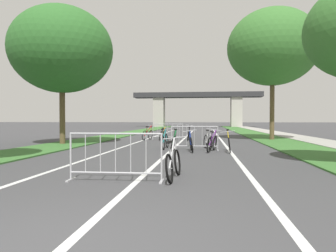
{
  "coord_description": "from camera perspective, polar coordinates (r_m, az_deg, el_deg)",
  "views": [
    {
      "loc": [
        1.46,
        -2.84,
        1.33
      ],
      "look_at": [
        -0.39,
        12.37,
        1.01
      ],
      "focal_mm": 32.72,
      "sensor_mm": 36.0,
      "label": 1
    }
  ],
  "objects": [
    {
      "name": "bicycle_yellow_2",
      "position": [
        12.85,
        11.33,
        -3.17
      ],
      "size": [
        0.56,
        1.7,
        0.93
      ],
      "rotation": [
        0.0,
        0.0,
        3.07
      ],
      "color": "black",
      "rests_on": "ground"
    },
    {
      "name": "crowd_barrier_third",
      "position": [
        20.38,
        -0.06,
        -1.1
      ],
      "size": [
        2.08,
        0.49,
        1.05
      ],
      "rotation": [
        0.0,
        0.0,
        -0.02
      ],
      "color": "#ADADB2",
      "rests_on": "ground"
    },
    {
      "name": "lane_stripe_center",
      "position": [
        21.51,
        3.04,
        -2.34
      ],
      "size": [
        0.14,
        37.16,
        0.01
      ],
      "primitive_type": "cube",
      "color": "silver",
      "rests_on": "ground"
    },
    {
      "name": "bicycle_red_1",
      "position": [
        20.06,
        -3.82,
        -1.57
      ],
      "size": [
        0.68,
        1.59,
        0.98
      ],
      "rotation": [
        0.0,
        0.0,
        -0.24
      ],
      "color": "black",
      "rests_on": "ground"
    },
    {
      "name": "overpass_bridge",
      "position": [
        56.03,
        5.45,
        4.36
      ],
      "size": [
        23.04,
        3.07,
        6.24
      ],
      "color": "#2D2D30",
      "rests_on": "ground"
    },
    {
      "name": "bicycle_blue_6",
      "position": [
        12.76,
        4.28,
        -3.19
      ],
      "size": [
        0.55,
        1.6,
        0.93
      ],
      "rotation": [
        0.0,
        0.0,
        3.25
      ],
      "color": "black",
      "rests_on": "ground"
    },
    {
      "name": "tree_left_pine_near",
      "position": [
        17.63,
        -19.16,
        13.23
      ],
      "size": [
        5.35,
        5.35,
        7.31
      ],
      "color": "brown",
      "rests_on": "ground"
    },
    {
      "name": "bicycle_teal_5",
      "position": [
        13.9,
        -0.6,
        -2.75
      ],
      "size": [
        0.55,
        1.66,
        0.92
      ],
      "rotation": [
        0.0,
        0.0,
        -0.05
      ],
      "color": "black",
      "rests_on": "ground"
    },
    {
      "name": "grass_verge_left",
      "position": [
        30.04,
        -7.08,
        -1.3
      ],
      "size": [
        2.53,
        64.24,
        0.05
      ],
      "primitive_type": "cube",
      "color": "#386B2D",
      "rests_on": "ground"
    },
    {
      "name": "crowd_barrier_nearest",
      "position": [
        6.74,
        -9.76,
        -5.79
      ],
      "size": [
        2.08,
        0.5,
        1.05
      ],
      "rotation": [
        0.0,
        0.0,
        0.03
      ],
      "color": "#ADADB2",
      "rests_on": "ground"
    },
    {
      "name": "bicycle_silver_3",
      "position": [
        6.88,
        1.02,
        -6.97
      ],
      "size": [
        0.54,
        1.63,
        0.94
      ],
      "rotation": [
        0.0,
        0.0,
        -0.08
      ],
      "color": "black",
      "rests_on": "ground"
    },
    {
      "name": "bicycle_white_4",
      "position": [
        13.95,
        7.44,
        -2.78
      ],
      "size": [
        0.58,
        1.62,
        0.94
      ],
      "rotation": [
        0.0,
        0.0,
        3.36
      ],
      "color": "black",
      "rests_on": "ground"
    },
    {
      "name": "tree_right_oak_mid",
      "position": [
        21.39,
        18.89,
        13.68
      ],
      "size": [
        5.77,
        5.77,
        8.43
      ],
      "color": "brown",
      "rests_on": "ground"
    },
    {
      "name": "crowd_barrier_second",
      "position": [
        13.34,
        4.95,
        -2.32
      ],
      "size": [
        2.08,
        0.51,
        1.05
      ],
      "rotation": [
        0.0,
        0.0,
        0.03
      ],
      "color": "#ADADB2",
      "rests_on": "ground"
    },
    {
      "name": "bicycle_orange_9",
      "position": [
        19.9,
        -1.08,
        -1.64
      ],
      "size": [
        0.49,
        1.71,
        0.9
      ],
      "rotation": [
        0.0,
        0.0,
        -0.05
      ],
      "color": "black",
      "rests_on": "ground"
    },
    {
      "name": "bicycle_black_7",
      "position": [
        19.85,
        3.84,
        -1.57
      ],
      "size": [
        0.49,
        1.64,
        0.99
      ],
      "rotation": [
        0.0,
        0.0,
        0.02
      ],
      "color": "black",
      "rests_on": "ground"
    },
    {
      "name": "lane_stripe_left_lane",
      "position": [
        21.82,
        -3.53,
        -2.29
      ],
      "size": [
        0.14,
        37.16,
        0.01
      ],
      "primitive_type": "cube",
      "color": "silver",
      "rests_on": "ground"
    },
    {
      "name": "lane_stripe_right_lane",
      "position": [
        21.49,
        9.71,
        -2.36
      ],
      "size": [
        0.14,
        37.16,
        0.01
      ],
      "primitive_type": "cube",
      "color": "silver",
      "rests_on": "ground"
    },
    {
      "name": "bicycle_green_0",
      "position": [
        13.01,
        1.0,
        -3.05
      ],
      "size": [
        0.45,
        1.65,
        0.97
      ],
      "rotation": [
        0.0,
        0.0,
        0.03
      ],
      "color": "black",
      "rests_on": "ground"
    },
    {
      "name": "bicycle_purple_8",
      "position": [
        12.85,
        8.21,
        -3.17
      ],
      "size": [
        0.68,
        1.69,
        0.92
      ],
      "rotation": [
        0.0,
        0.0,
        -0.24
      ],
      "color": "black",
      "rests_on": "ground"
    },
    {
      "name": "sidewalk_path_right",
      "position": [
        29.9,
        19.86,
        -1.34
      ],
      "size": [
        2.14,
        64.24,
        0.08
      ],
      "primitive_type": "cube",
      "color": "#9E9B93",
      "rests_on": "ground"
    },
    {
      "name": "grass_verge_right",
      "position": [
        29.47,
        15.43,
        -1.38
      ],
      "size": [
        2.53,
        64.24,
        0.05
      ],
      "primitive_type": "cube",
      "color": "#386B2D",
      "rests_on": "ground"
    }
  ]
}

